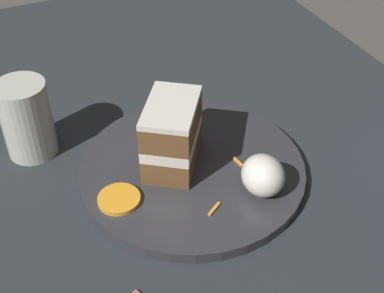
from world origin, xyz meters
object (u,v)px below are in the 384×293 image
plate (192,170)px  cream_dollop (263,175)px  orange_garnish (119,199)px  cake_slice (172,135)px  drinking_glass (28,124)px

plate → cream_dollop: size_ratio=5.14×
cream_dollop → orange_garnish: (0.06, 0.17, -0.02)m
plate → orange_garnish: (-0.02, 0.11, 0.01)m
cake_slice → orange_garnish: size_ratio=2.18×
plate → orange_garnish: size_ratio=5.65×
plate → cream_dollop: (-0.08, -0.06, 0.03)m
cake_slice → orange_garnish: cake_slice is taller
plate → orange_garnish: 0.11m
orange_garnish → drinking_glass: bearing=25.4°
plate → cream_dollop: bearing=-142.3°
plate → cream_dollop: cream_dollop is taller
orange_garnish → cream_dollop: bearing=-108.1°
cake_slice → cream_dollop: (-0.10, -0.08, -0.02)m
cream_dollop → orange_garnish: 0.18m
plate → cake_slice: (0.02, 0.02, 0.06)m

